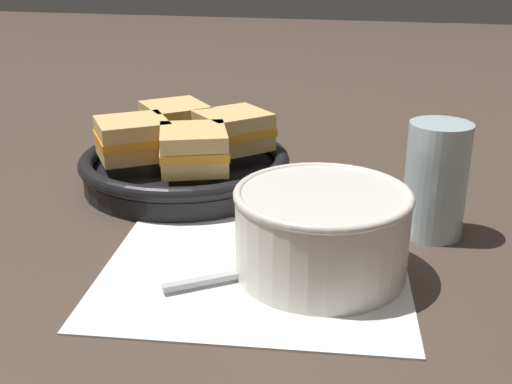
{
  "coord_description": "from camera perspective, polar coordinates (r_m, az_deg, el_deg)",
  "views": [
    {
      "loc": [
        0.14,
        -0.54,
        0.28
      ],
      "look_at": [
        -0.0,
        0.05,
        0.04
      ],
      "focal_mm": 45.0,
      "sensor_mm": 36.0,
      "label": 1
    }
  ],
  "objects": [
    {
      "name": "sandwich_far_right",
      "position": [
        0.73,
        -5.57,
        3.83
      ],
      "size": [
        0.1,
        0.1,
        0.05
      ],
      "rotation": [
        0.0,
        0.0,
        6.64
      ],
      "color": "#DBB26B",
      "rests_on": "skillet"
    },
    {
      "name": "sandwich_near_right",
      "position": [
        0.84,
        -7.16,
        6.24
      ],
      "size": [
        0.11,
        0.11,
        0.05
      ],
      "rotation": [
        0.0,
        0.0,
        3.85
      ],
      "color": "#DBB26B",
      "rests_on": "skillet"
    },
    {
      "name": "napkin",
      "position": [
        0.59,
        -0.13,
        -7.0
      ],
      "size": [
        0.3,
        0.27,
        0.0
      ],
      "color": "white",
      "rests_on": "ground_plane"
    },
    {
      "name": "sandwich_far_left",
      "position": [
        0.78,
        -10.9,
        4.71
      ],
      "size": [
        0.11,
        0.11,
        0.05
      ],
      "rotation": [
        0.0,
        0.0,
        5.32
      ],
      "color": "#DBB26B",
      "rests_on": "skillet"
    },
    {
      "name": "skillet",
      "position": [
        0.8,
        -6.3,
        2.12
      ],
      "size": [
        0.26,
        0.26,
        0.04
      ],
      "color": "black",
      "rests_on": "ground_plane"
    },
    {
      "name": "sandwich_near_left",
      "position": [
        0.8,
        -2.05,
        5.49
      ],
      "size": [
        0.11,
        0.11,
        0.05
      ],
      "rotation": [
        0.0,
        0.0,
        2.36
      ],
      "color": "#DBB26B",
      "rests_on": "skillet"
    },
    {
      "name": "spoon",
      "position": [
        0.59,
        3.36,
        -6.46
      ],
      "size": [
        0.15,
        0.11,
        0.01
      ],
      "rotation": [
        0.0,
        0.0,
        0.61
      ],
      "color": "#B7B7BC",
      "rests_on": "napkin"
    },
    {
      "name": "soup_bowl",
      "position": [
        0.57,
        5.85,
        -3.16
      ],
      "size": [
        0.16,
        0.16,
        0.08
      ],
      "color": "silver",
      "rests_on": "ground_plane"
    },
    {
      "name": "drinking_glass",
      "position": [
        0.67,
        15.69,
        1.01
      ],
      "size": [
        0.06,
        0.06,
        0.12
      ],
      "color": "silver",
      "rests_on": "ground_plane"
    },
    {
      "name": "ground_plane",
      "position": [
        0.63,
        -1.04,
        -5.35
      ],
      "size": [
        4.0,
        4.0,
        0.0
      ],
      "primitive_type": "plane",
      "color": "#47382D"
    }
  ]
}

